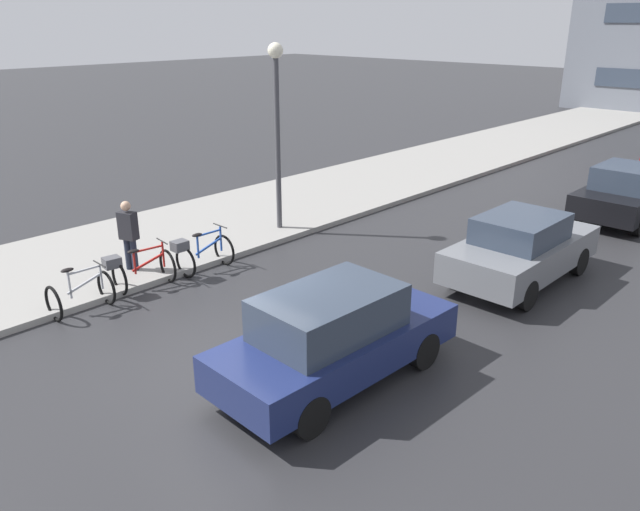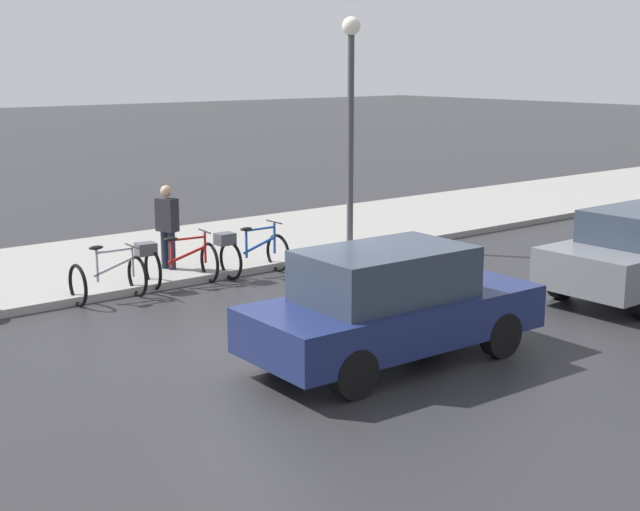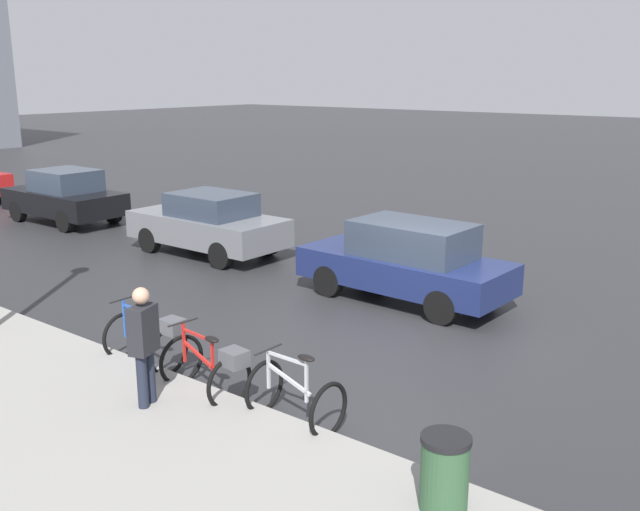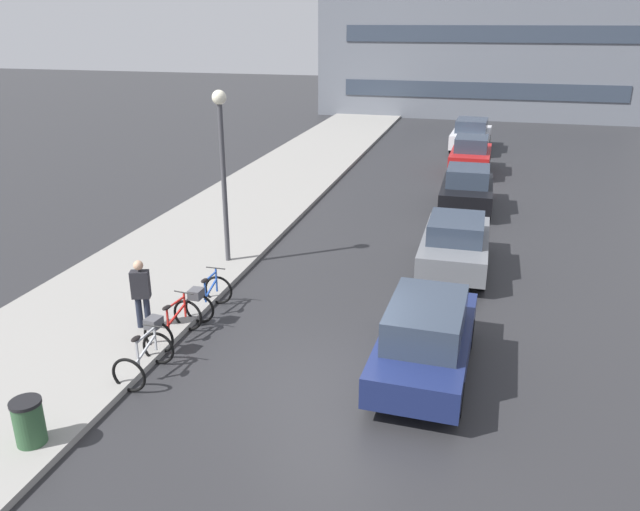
{
  "view_description": "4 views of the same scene",
  "coord_description": "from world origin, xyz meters",
  "px_view_note": "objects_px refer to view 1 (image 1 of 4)",
  "views": [
    {
      "loc": [
        7.68,
        -5.59,
        5.51
      ],
      "look_at": [
        -0.5,
        3.02,
        0.98
      ],
      "focal_mm": 35.0,
      "sensor_mm": 36.0,
      "label": 1
    },
    {
      "loc": [
        10.28,
        -7.12,
        4.03
      ],
      "look_at": [
        -0.99,
        1.91,
        0.88
      ],
      "focal_mm": 50.0,
      "sensor_mm": 36.0,
      "label": 2
    },
    {
      "loc": [
        -9.92,
        -6.11,
        4.38
      ],
      "look_at": [
        -0.14,
        1.55,
        1.21
      ],
      "focal_mm": 40.0,
      "sensor_mm": 36.0,
      "label": 3
    },
    {
      "loc": [
        2.62,
        -10.21,
        6.68
      ],
      "look_at": [
        -0.93,
        3.04,
        1.49
      ],
      "focal_mm": 35.0,
      "sensor_mm": 36.0,
      "label": 4
    }
  ],
  "objects_px": {
    "pedestrian": "(129,234)",
    "bicycle_second": "(137,269)",
    "bicycle_third": "(200,252)",
    "car_grey": "(521,248)",
    "car_navy": "(334,336)",
    "car_black": "(626,193)",
    "bicycle_nearest": "(81,294)",
    "streetlamp": "(277,110)"
  },
  "relations": [
    {
      "from": "pedestrian",
      "to": "bicycle_second",
      "type": "bearing_deg",
      "value": -22.5
    },
    {
      "from": "bicycle_third",
      "to": "pedestrian",
      "type": "height_order",
      "value": "pedestrian"
    },
    {
      "from": "bicycle_second",
      "to": "bicycle_third",
      "type": "height_order",
      "value": "bicycle_third"
    },
    {
      "from": "car_grey",
      "to": "pedestrian",
      "type": "height_order",
      "value": "pedestrian"
    },
    {
      "from": "car_navy",
      "to": "car_black",
      "type": "xyz_separation_m",
      "value": [
        0.27,
        12.18,
        -0.01
      ]
    },
    {
      "from": "bicycle_nearest",
      "to": "bicycle_second",
      "type": "height_order",
      "value": "bicycle_nearest"
    },
    {
      "from": "car_grey",
      "to": "car_black",
      "type": "height_order",
      "value": "car_black"
    },
    {
      "from": "bicycle_second",
      "to": "bicycle_third",
      "type": "distance_m",
      "value": 1.52
    },
    {
      "from": "bicycle_second",
      "to": "car_black",
      "type": "xyz_separation_m",
      "value": [
        5.76,
        12.41,
        0.31
      ]
    },
    {
      "from": "bicycle_nearest",
      "to": "car_grey",
      "type": "relative_size",
      "value": 0.28
    },
    {
      "from": "bicycle_third",
      "to": "streetlamp",
      "type": "relative_size",
      "value": 0.29
    },
    {
      "from": "bicycle_nearest",
      "to": "streetlamp",
      "type": "distance_m",
      "value": 6.83
    },
    {
      "from": "car_navy",
      "to": "car_grey",
      "type": "distance_m",
      "value": 5.87
    },
    {
      "from": "car_black",
      "to": "bicycle_second",
      "type": "bearing_deg",
      "value": -114.92
    },
    {
      "from": "car_black",
      "to": "pedestrian",
      "type": "bearing_deg",
      "value": -118.66
    },
    {
      "from": "bicycle_nearest",
      "to": "bicycle_second",
      "type": "xyz_separation_m",
      "value": [
        -0.16,
        1.37,
        0.09
      ]
    },
    {
      "from": "car_navy",
      "to": "bicycle_second",
      "type": "bearing_deg",
      "value": -177.61
    },
    {
      "from": "car_grey",
      "to": "pedestrian",
      "type": "distance_m",
      "value": 8.72
    },
    {
      "from": "streetlamp",
      "to": "bicycle_second",
      "type": "bearing_deg",
      "value": -82.23
    },
    {
      "from": "bicycle_second",
      "to": "streetlamp",
      "type": "distance_m",
      "value": 5.56
    },
    {
      "from": "bicycle_second",
      "to": "car_grey",
      "type": "distance_m",
      "value": 8.36
    },
    {
      "from": "bicycle_second",
      "to": "car_black",
      "type": "distance_m",
      "value": 13.68
    },
    {
      "from": "car_navy",
      "to": "car_black",
      "type": "bearing_deg",
      "value": 88.75
    },
    {
      "from": "bicycle_nearest",
      "to": "car_grey",
      "type": "distance_m",
      "value": 9.32
    },
    {
      "from": "car_grey",
      "to": "car_black",
      "type": "relative_size",
      "value": 1.03
    },
    {
      "from": "car_navy",
      "to": "bicycle_third",
      "type": "bearing_deg",
      "value": 166.51
    },
    {
      "from": "car_black",
      "to": "streetlamp",
      "type": "relative_size",
      "value": 0.81
    },
    {
      "from": "bicycle_third",
      "to": "streetlamp",
      "type": "height_order",
      "value": "streetlamp"
    },
    {
      "from": "car_grey",
      "to": "pedestrian",
      "type": "xyz_separation_m",
      "value": [
        -6.55,
        -5.75,
        0.21
      ]
    },
    {
      "from": "car_black",
      "to": "streetlamp",
      "type": "height_order",
      "value": "streetlamp"
    },
    {
      "from": "car_black",
      "to": "car_navy",
      "type": "bearing_deg",
      "value": -91.25
    },
    {
      "from": "bicycle_third",
      "to": "bicycle_nearest",
      "type": "bearing_deg",
      "value": -90.42
    },
    {
      "from": "streetlamp",
      "to": "bicycle_nearest",
      "type": "bearing_deg",
      "value": -82.47
    },
    {
      "from": "car_grey",
      "to": "car_navy",
      "type": "bearing_deg",
      "value": -92.14
    },
    {
      "from": "bicycle_nearest",
      "to": "car_navy",
      "type": "xyz_separation_m",
      "value": [
        5.34,
        1.6,
        0.4
      ]
    },
    {
      "from": "car_navy",
      "to": "streetlamp",
      "type": "relative_size",
      "value": 0.87
    },
    {
      "from": "bicycle_second",
      "to": "car_grey",
      "type": "relative_size",
      "value": 0.36
    },
    {
      "from": "bicycle_third",
      "to": "pedestrian",
      "type": "bearing_deg",
      "value": -131.04
    },
    {
      "from": "bicycle_nearest",
      "to": "streetlamp",
      "type": "xyz_separation_m",
      "value": [
        -0.81,
        6.14,
        2.89
      ]
    },
    {
      "from": "car_grey",
      "to": "bicycle_third",
      "type": "bearing_deg",
      "value": -140.34
    },
    {
      "from": "car_navy",
      "to": "car_black",
      "type": "distance_m",
      "value": 12.18
    },
    {
      "from": "bicycle_nearest",
      "to": "car_black",
      "type": "bearing_deg",
      "value": 67.88
    }
  ]
}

